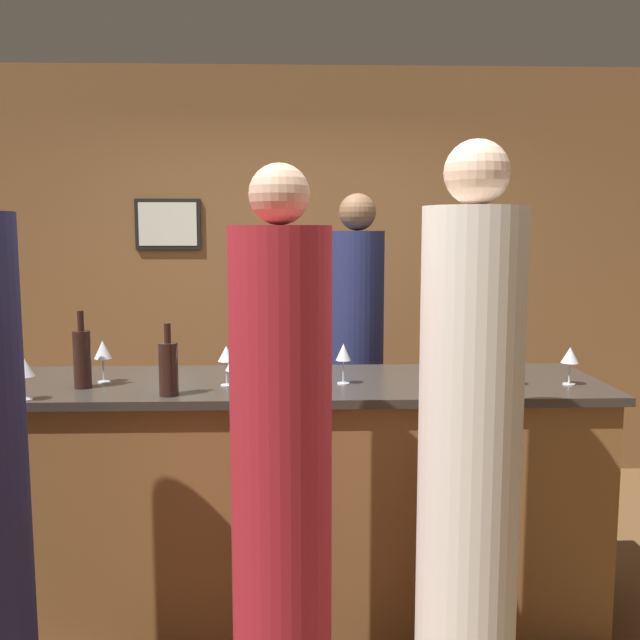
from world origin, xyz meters
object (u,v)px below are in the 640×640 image
wine_bottle_1 (82,358)px  guest_1 (469,464)px  wine_bottle_2 (477,353)px  wine_bottle_0 (168,368)px  bartender (356,380)px  guest_0 (281,477)px

wine_bottle_1 → guest_1: bearing=-23.2°
wine_bottle_2 → wine_bottle_1: bearing=-178.2°
guest_1 → wine_bottle_0: bearing=156.3°
guest_1 → wine_bottle_1: size_ratio=6.25×
bartender → guest_0: bearing=76.1°
wine_bottle_1 → wine_bottle_2: bearing=1.8°
guest_1 → wine_bottle_0: size_ratio=6.97×
guest_0 → wine_bottle_2: 1.10m
guest_0 → wine_bottle_0: (-0.45, 0.47, 0.28)m
guest_0 → guest_1: (0.62, 0.00, 0.04)m
guest_1 → wine_bottle_1: guest_1 is taller
guest_1 → wine_bottle_2: bearing=74.2°
bartender → wine_bottle_1: bearing=36.6°
bartender → wine_bottle_1: bartender is taller
guest_1 → wine_bottle_0: (-1.07, 0.47, 0.24)m
bartender → wine_bottle_0: size_ratio=6.65×
guest_0 → wine_bottle_1: (-0.82, 0.62, 0.29)m
wine_bottle_0 → guest_1: bearing=-23.7°
guest_0 → guest_1: guest_1 is taller
bartender → guest_0: guest_0 is taller
guest_1 → wine_bottle_1: bearing=156.8°
guest_0 → wine_bottle_2: guest_0 is taller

